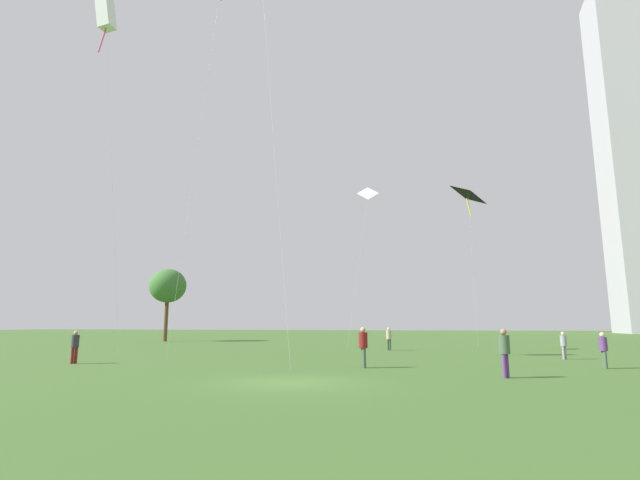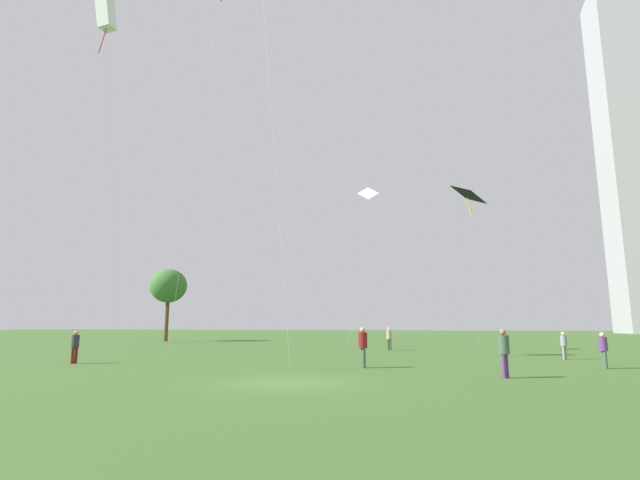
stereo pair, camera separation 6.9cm
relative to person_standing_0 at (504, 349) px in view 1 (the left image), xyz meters
The scene contains 11 objects.
ground 8.18m from the person_standing_0, 156.72° to the right, with size 280.00×280.00×0.00m, color #3D6028.
person_standing_0 is the anchor object (origin of this frame).
person_standing_1 11.81m from the person_standing_0, 67.10° to the left, with size 0.34×0.34×1.54m.
person_standing_2 7.05m from the person_standing_0, 46.06° to the left, with size 0.36×0.36×1.61m.
person_standing_3 20.53m from the person_standing_0, behind, with size 0.37×0.37×1.65m.
person_standing_4 6.47m from the person_standing_0, 153.30° to the left, with size 0.41×0.41×1.84m.
person_standing_6 18.99m from the person_standing_0, 108.44° to the left, with size 0.38×0.38×1.72m.
kite_flying_0 26.03m from the person_standing_0, 88.06° to the left, with size 2.44×4.68×13.88m.
kite_flying_1 29.84m from the person_standing_0, behind, with size 1.56×5.63×22.23m.
kite_flying_4 21.24m from the person_standing_0, 113.50° to the left, with size 3.03×3.96×12.67m.
park_tree_1 46.11m from the person_standing_0, 136.44° to the left, with size 4.28×4.28×8.44m.
Camera 1 is at (4.96, -16.36, 1.98)m, focal length 26.91 mm.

